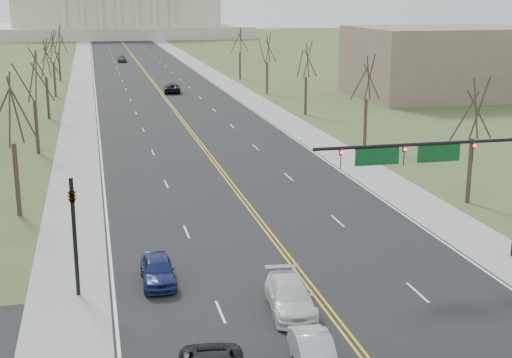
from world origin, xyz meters
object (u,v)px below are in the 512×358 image
car_sb_outer_second (158,270)px  car_far_sb (122,58)px  car_far_nb (172,88)px  signal_mast (437,162)px  car_sb_inner_second (290,296)px  car_sb_inner_lead (315,354)px  signal_left (74,224)px

car_sb_outer_second → car_far_sb: 128.45m
car_sb_outer_second → car_far_nb: bearing=83.5°
signal_mast → car_sb_inner_second: (-9.23, -4.08, -5.04)m
car_sb_inner_lead → car_sb_inner_second: bearing=89.0°
car_sb_inner_second → car_sb_outer_second: 7.44m
car_far_nb → car_sb_outer_second: bearing=89.8°
signal_mast → car_far_sb: (-10.83, 129.05, -4.94)m
signal_mast → signal_left: 19.06m
signal_left → car_far_nb: 76.00m
car_sb_inner_second → car_far_sb: (-1.60, 133.13, 0.09)m
signal_mast → car_sb_inner_lead: size_ratio=2.95×
signal_left → car_sb_outer_second: signal_left is taller
car_sb_inner_second → car_far_nb: car_far_nb is taller
signal_mast → car_far_sb: 129.60m
signal_left → car_far_nb: size_ratio=1.17×
car_sb_inner_lead → car_far_sb: car_far_sb is taller
signal_left → car_far_sb: bearing=86.4°
signal_mast → signal_left: bearing=180.0°
signal_left → car_sb_inner_second: signal_left is taller
car_far_nb → car_sb_inner_lead: bearing=94.1°
signal_left → car_sb_outer_second: size_ratio=1.45×
car_sb_inner_second → car_sb_outer_second: bearing=145.8°
signal_left → car_sb_inner_second: (9.71, -4.09, -2.99)m
signal_left → car_sb_inner_second: bearing=-22.8°
car_sb_inner_second → car_far_nb: 78.95m
car_sb_outer_second → car_sb_inner_lead: bearing=-62.6°
car_sb_inner_second → car_far_nb: size_ratio=0.95×
signal_left → car_far_nb: signal_left is taller
car_far_nb → signal_mast: bearing=101.2°
car_sb_inner_lead → car_far_sb: 138.64m
car_far_sb → car_sb_inner_lead: bearing=-90.8°
signal_left → car_sb_outer_second: (3.99, 0.66, -3.00)m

